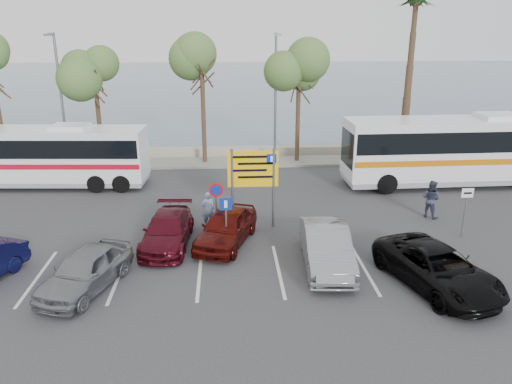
{
  "coord_description": "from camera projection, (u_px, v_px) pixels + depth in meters",
  "views": [
    {
      "loc": [
        -0.18,
        -17.43,
        8.63
      ],
      "look_at": [
        1.12,
        3.0,
        1.72
      ],
      "focal_mm": 35.0,
      "sensor_mm": 36.0,
      "label": 1
    }
  ],
  "objects": [
    {
      "name": "car_silver_a",
      "position": [
        85.0,
        270.0,
        16.91
      ],
      "size": [
        2.98,
        4.46,
        1.41
      ],
      "primitive_type": "imported",
      "rotation": [
        0.0,
        0.0,
        -0.35
      ],
      "color": "slate",
      "rests_on": "ground"
    },
    {
      "name": "ground",
      "position": [
        232.0,
        259.0,
        19.26
      ],
      "size": [
        120.0,
        120.0,
        0.0
      ],
      "primitive_type": "plane",
      "color": "#333335",
      "rests_on": "ground"
    },
    {
      "name": "palm_tree",
      "position": [
        416.0,
        2.0,
        30.02
      ],
      "size": [
        4.8,
        4.8,
        11.2
      ],
      "color": "#382619",
      "rests_on": "kerb_strip"
    },
    {
      "name": "street_lamp_left",
      "position": [
        61.0,
        95.0,
        29.96
      ],
      "size": [
        0.45,
        1.15,
        8.01
      ],
      "color": "slate",
      "rests_on": "kerb_strip"
    },
    {
      "name": "pedestrian_far",
      "position": [
        431.0,
        199.0,
        23.22
      ],
      "size": [
        1.08,
        1.1,
        1.79
      ],
      "primitive_type": "imported",
      "rotation": [
        0.0,
        0.0,
        2.29
      ],
      "color": "#34374E",
      "rests_on": "ground"
    },
    {
      "name": "pedestrian_near",
      "position": [
        208.0,
        209.0,
        22.15
      ],
      "size": [
        0.69,
        0.56,
        1.62
      ],
      "primitive_type": "imported",
      "rotation": [
        0.0,
        0.0,
        3.49
      ],
      "color": "#8DAACD",
      "rests_on": "ground"
    },
    {
      "name": "car_maroon",
      "position": [
        167.0,
        231.0,
        20.31
      ],
      "size": [
        2.1,
        4.53,
        1.28
      ],
      "primitive_type": "imported",
      "rotation": [
        0.0,
        0.0,
        -0.07
      ],
      "color": "#4A0C17",
      "rests_on": "ground"
    },
    {
      "name": "car_silver_b",
      "position": [
        326.0,
        247.0,
        18.48
      ],
      "size": [
        1.92,
        4.77,
        1.54
      ],
      "primitive_type": "imported",
      "rotation": [
        0.0,
        0.0,
        -0.06
      ],
      "color": "gray",
      "rests_on": "ground"
    },
    {
      "name": "sign_taxi",
      "position": [
        466.0,
        206.0,
        20.8
      ],
      "size": [
        0.5,
        0.07,
        2.2
      ],
      "color": "slate",
      "rests_on": "ground"
    },
    {
      "name": "sign_parking",
      "position": [
        226.0,
        217.0,
        19.52
      ],
      "size": [
        0.5,
        0.07,
        2.25
      ],
      "color": "slate",
      "rests_on": "ground"
    },
    {
      "name": "tree_mid",
      "position": [
        202.0,
        58.0,
        30.27
      ],
      "size": [
        3.2,
        3.2,
        8.0
      ],
      "color": "#382619",
      "rests_on": "kerb_strip"
    },
    {
      "name": "coach_bus_right",
      "position": [
        460.0,
        153.0,
        27.65
      ],
      "size": [
        12.87,
        3.02,
        3.99
      ],
      "color": "white",
      "rests_on": "ground"
    },
    {
      "name": "tree_right",
      "position": [
        299.0,
        66.0,
        30.79
      ],
      "size": [
        3.2,
        3.2,
        7.4
      ],
      "color": "#382619",
      "rests_on": "kerb_strip"
    },
    {
      "name": "coach_bus_left",
      "position": [
        43.0,
        158.0,
        27.43
      ],
      "size": [
        11.34,
        3.12,
        3.49
      ],
      "color": "white",
      "rests_on": "ground"
    },
    {
      "name": "sea",
      "position": [
        225.0,
        83.0,
        75.98
      ],
      "size": [
        140.0,
        140.0,
        0.0
      ],
      "primitive_type": "plane",
      "color": "#445C6D",
      "rests_on": "ground"
    },
    {
      "name": "sign_no_stop",
      "position": [
        216.0,
        201.0,
        20.97
      ],
      "size": [
        0.6,
        0.08,
        2.35
      ],
      "color": "slate",
      "rests_on": "ground"
    },
    {
      "name": "kerb_strip",
      "position": [
        228.0,
        162.0,
        32.47
      ],
      "size": [
        44.0,
        2.4,
        0.15
      ],
      "primitive_type": "cube",
      "color": "gray",
      "rests_on": "ground"
    },
    {
      "name": "car_red",
      "position": [
        226.0,
        227.0,
        20.43
      ],
      "size": [
        3.03,
        4.59,
        1.45
      ],
      "primitive_type": "imported",
      "rotation": [
        0.0,
        0.0,
        -0.34
      ],
      "color": "#4D0E0B",
      "rests_on": "ground"
    },
    {
      "name": "suv_black",
      "position": [
        437.0,
        268.0,
        17.08
      ],
      "size": [
        3.69,
        5.51,
        1.4
      ],
      "primitive_type": "imported",
      "rotation": [
        0.0,
        0.0,
        0.29
      ],
      "color": "black",
      "rests_on": "ground"
    },
    {
      "name": "lane_markings",
      "position": [
        201.0,
        272.0,
        18.24
      ],
      "size": [
        12.02,
        4.2,
        0.01
      ],
      "primitive_type": null,
      "color": "silver",
      "rests_on": "ground"
    },
    {
      "name": "street_lamp_right",
      "position": [
        276.0,
        93.0,
        30.75
      ],
      "size": [
        0.45,
        1.15,
        8.01
      ],
      "color": "slate",
      "rests_on": "kerb_strip"
    },
    {
      "name": "tree_left",
      "position": [
        94.0,
        70.0,
        30.09
      ],
      "size": [
        3.2,
        3.2,
        7.2
      ],
      "color": "#382619",
      "rests_on": "kerb_strip"
    },
    {
      "name": "seawall",
      "position": [
        228.0,
        151.0,
        34.29
      ],
      "size": [
        48.0,
        0.8,
        0.6
      ],
      "primitive_type": "cube",
      "color": "#AA9F88",
      "rests_on": "ground"
    },
    {
      "name": "direction_sign",
      "position": [
        253.0,
        175.0,
        21.56
      ],
      "size": [
        2.2,
        0.12,
        3.6
      ],
      "color": "slate",
      "rests_on": "ground"
    }
  ]
}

